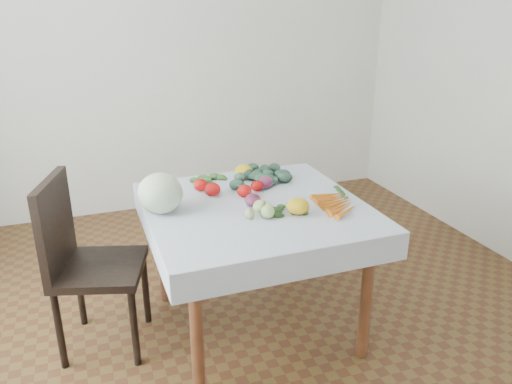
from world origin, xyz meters
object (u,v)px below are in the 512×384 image
at_px(table, 255,222).
at_px(chair, 81,254).
at_px(cabbage, 160,193).
at_px(carrot_bunch, 336,203).
at_px(heirloom_back, 244,171).

bearing_deg(table, chair, 170.29).
bearing_deg(cabbage, carrot_bunch, -14.85).
bearing_deg(carrot_bunch, table, 158.10).
relative_size(cabbage, carrot_bunch, 0.72).
relative_size(table, carrot_bunch, 3.16).
bearing_deg(carrot_bunch, cabbage, 165.15).
relative_size(chair, cabbage, 4.20).
xyz_separation_m(cabbage, carrot_bunch, (0.88, -0.23, -0.09)).
bearing_deg(heirloom_back, chair, -163.81).
bearing_deg(carrot_bunch, heirloom_back, 117.49).
distance_m(chair, carrot_bunch, 1.34).
xyz_separation_m(table, cabbage, (-0.48, 0.07, 0.20)).
bearing_deg(heirloom_back, cabbage, -147.25).
bearing_deg(table, heirloom_back, 78.94).
height_order(chair, heirloom_back, chair).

